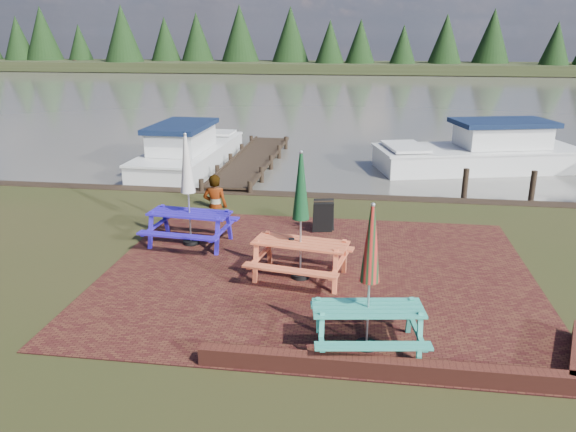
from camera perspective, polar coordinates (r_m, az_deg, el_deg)
The scene contains 13 objects.
ground at distance 11.10m, azimuth 2.53°, elevation -8.02°, with size 120.00×120.00×0.00m, color black.
paving at distance 11.99m, azimuth 3.00°, elevation -5.88°, with size 9.00×7.50×0.02m, color #361211.
brick_wall at distance 8.96m, azimuth 15.19°, elevation -14.52°, with size 6.21×1.79×0.30m.
water at distance 47.18m, azimuth 7.04°, elevation 12.11°, with size 120.00×60.00×0.02m, color #4E4B43.
far_treeline at distance 75.94m, azimuth 7.67°, elevation 16.83°, with size 120.00×10.00×8.10m.
picnic_table_teal at distance 9.06m, azimuth 8.17°, elevation -8.51°, with size 1.96×1.80×2.44m.
picnic_table_red at distance 11.45m, azimuth 1.28°, elevation -2.05°, with size 2.19×2.02×2.68m.
picnic_table_blue at distance 13.51m, azimuth -10.01°, elevation 0.87°, with size 2.10×1.90×2.68m.
chalkboard at distance 14.32m, azimuth 3.62°, elevation -0.02°, with size 0.55×0.59×0.83m.
jetty at distance 22.17m, azimuth -3.66°, elevation 5.70°, with size 1.76×9.08×1.00m.
boat_jetty at distance 22.07m, azimuth -10.03°, elevation 6.22°, with size 2.60×7.18×2.07m.
boat_near at distance 22.95m, azimuth 19.07°, elevation 5.96°, with size 8.13×4.50×2.09m.
person at distance 16.32m, azimuth -7.52°, elevation 4.16°, with size 0.72×0.47×1.96m, color gray.
Camera 1 is at (0.91, -9.91, 4.90)m, focal length 35.00 mm.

